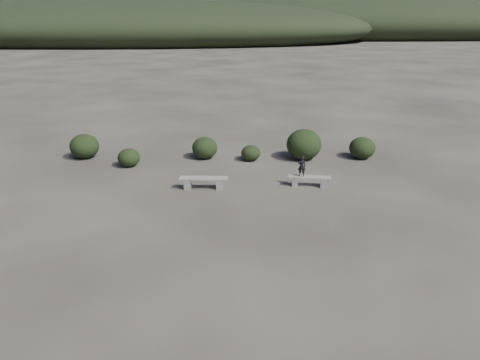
{
  "coord_description": "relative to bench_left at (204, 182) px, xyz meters",
  "views": [
    {
      "loc": [
        -0.08,
        -12.54,
        7.07
      ],
      "look_at": [
        0.25,
        3.5,
        1.1
      ],
      "focal_mm": 35.0,
      "sensor_mm": 36.0,
      "label": 1
    }
  ],
  "objects": [
    {
      "name": "shrub_f",
      "position": [
        -6.1,
        4.35,
        0.3
      ],
      "size": [
        1.41,
        1.41,
        1.2
      ],
      "primitive_type": "ellipsoid",
      "color": "black",
      "rests_on": "ground"
    },
    {
      "name": "mountain_ridges",
      "position": [
        -6.27,
        333.62,
        10.54
      ],
      "size": [
        500.0,
        400.0,
        56.0
      ],
      "color": "black",
      "rests_on": "ground"
    },
    {
      "name": "shrub_a",
      "position": [
        -3.65,
        2.98,
        0.12
      ],
      "size": [
        1.04,
        1.04,
        0.85
      ],
      "primitive_type": "ellipsoid",
      "color": "black",
      "rests_on": "ground"
    },
    {
      "name": "bench_left",
      "position": [
        0.0,
        0.0,
        0.0
      ],
      "size": [
        2.0,
        0.49,
        0.5
      ],
      "rotation": [
        0.0,
        0.0,
        -0.04
      ],
      "color": "slate",
      "rests_on": "ground"
    },
    {
      "name": "shrub_c",
      "position": [
        2.1,
        3.76,
        0.08
      ],
      "size": [
        0.95,
        0.95,
        0.76
      ],
      "primitive_type": "ellipsoid",
      "color": "black",
      "rests_on": "ground"
    },
    {
      "name": "shrub_d",
      "position": [
        4.7,
        3.93,
        0.45
      ],
      "size": [
        1.71,
        1.71,
        1.49
      ],
      "primitive_type": "ellipsoid",
      "color": "black",
      "rests_on": "ground"
    },
    {
      "name": "bench_right",
      "position": [
        4.39,
        0.2,
        -0.03
      ],
      "size": [
        1.8,
        0.63,
        0.44
      ],
      "rotation": [
        0.0,
        0.0,
        -0.15
      ],
      "color": "slate",
      "rests_on": "ground"
    },
    {
      "name": "ground",
      "position": [
        1.21,
        -5.44,
        -0.3
      ],
      "size": [
        1200.0,
        1200.0,
        0.0
      ],
      "primitive_type": "plane",
      "color": "#2D2923",
      "rests_on": "ground"
    },
    {
      "name": "shrub_b",
      "position": [
        -0.16,
        4.15,
        0.24
      ],
      "size": [
        1.25,
        1.25,
        1.07
      ],
      "primitive_type": "ellipsoid",
      "color": "black",
      "rests_on": "ground"
    },
    {
      "name": "shrub_e",
      "position": [
        7.61,
        4.01,
        0.23
      ],
      "size": [
        1.28,
        1.28,
        1.06
      ],
      "primitive_type": "ellipsoid",
      "color": "black",
      "rests_on": "ground"
    },
    {
      "name": "seated_person",
      "position": [
        4.06,
        0.25,
        0.58
      ],
      "size": [
        0.33,
        0.23,
        0.87
      ],
      "primitive_type": "imported",
      "rotation": [
        0.0,
        0.0,
        3.09
      ],
      "color": "black",
      "rests_on": "bench_right"
    }
  ]
}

